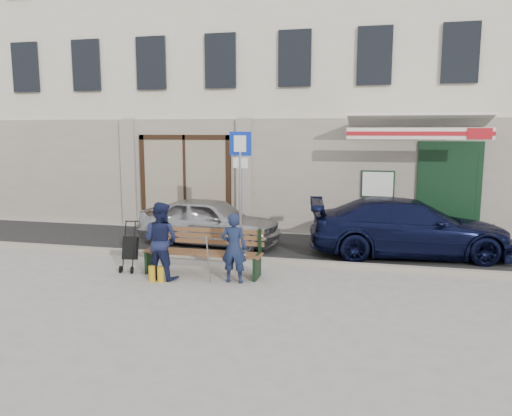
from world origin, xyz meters
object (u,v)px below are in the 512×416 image
(car_silver, at_px, (210,221))
(bench, at_px, (201,252))
(woman, at_px, (161,241))
(stroller, at_px, (130,249))
(car_navy, at_px, (409,228))
(parking_sign, at_px, (240,173))
(man, at_px, (234,248))

(car_silver, relative_size, bench, 1.49)
(woman, bearing_deg, stroller, -12.36)
(car_navy, relative_size, stroller, 4.45)
(car_navy, height_order, parking_sign, parking_sign)
(parking_sign, height_order, woman, parking_sign)
(parking_sign, xyz_separation_m, man, (0.36, -1.83, -1.25))
(car_navy, bearing_deg, car_silver, 82.45)
(parking_sign, distance_m, bench, 2.12)
(car_silver, bearing_deg, stroller, 166.75)
(car_silver, height_order, bench, car_silver)
(woman, distance_m, stroller, 0.97)
(stroller, bearing_deg, woman, -30.73)
(parking_sign, height_order, man, parking_sign)
(car_silver, xyz_separation_m, stroller, (-0.85, -2.63, -0.15))
(car_navy, height_order, bench, car_navy)
(man, distance_m, woman, 1.45)
(car_navy, distance_m, bench, 4.88)
(car_navy, bearing_deg, man, 123.29)
(car_silver, distance_m, car_navy, 4.82)
(car_navy, xyz_separation_m, woman, (-4.81, -2.99, 0.09))
(car_navy, relative_size, parking_sign, 1.60)
(car_silver, relative_size, car_navy, 0.78)
(car_navy, xyz_separation_m, bench, (-4.16, -2.55, -0.20))
(car_silver, height_order, stroller, car_silver)
(bench, relative_size, stroller, 2.34)
(stroller, bearing_deg, car_silver, 64.01)
(man, xyz_separation_m, woman, (-1.45, -0.08, 0.08))
(parking_sign, xyz_separation_m, bench, (-0.43, -1.47, -1.47))
(car_silver, bearing_deg, woman, -175.36)
(bench, relative_size, woman, 1.59)
(man, height_order, stroller, man)
(woman, relative_size, stroller, 1.48)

